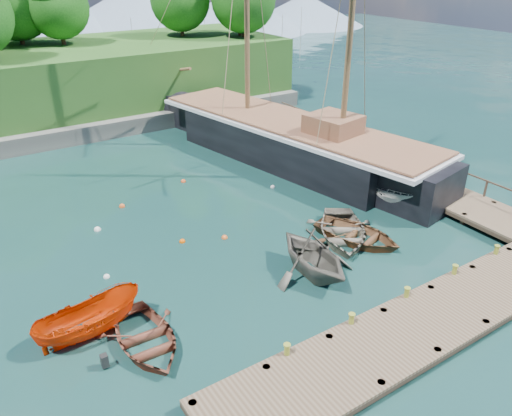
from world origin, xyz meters
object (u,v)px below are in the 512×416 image
Objects in this scene: rowboat_3 at (342,238)px; rowboat_0 at (147,346)px; rowboat_1 at (312,274)px; motorboat_orange at (92,335)px; schooner at (290,144)px; cabin_boat_white at (388,205)px; rowboat_2 at (357,241)px.

rowboat_0 is at bearing -135.52° from rowboat_3.
rowboat_1 is at bearing 4.11° from rowboat_0.
motorboat_orange is at bearing -144.16° from rowboat_3.
rowboat_1 reaches higher than rowboat_0.
rowboat_0 is 19.85m from schooner.
cabin_boat_white is at bearing 23.92° from rowboat_1.
motorboat_orange is at bearing -159.50° from schooner.
rowboat_1 is (8.12, 0.32, 0.00)m from rowboat_0.
rowboat_1 reaches higher than rowboat_2.
schooner is at bearing 39.79° from rowboat_0.
rowboat_2 is 1.09× the size of motorboat_orange.
rowboat_0 is 0.96× the size of rowboat_1.
rowboat_3 is 0.16× the size of schooner.
rowboat_1 is at bearing -162.16° from cabin_boat_white.
schooner reaches higher than rowboat_0.
cabin_boat_white is 8.87m from schooner.
rowboat_0 is 0.15× the size of schooner.
cabin_boat_white reaches higher than rowboat_0.
cabin_boat_white reaches higher than motorboat_orange.
motorboat_orange is (-1.54, 1.71, 0.00)m from rowboat_0.
rowboat_2 is (3.76, 1.06, 0.00)m from rowboat_1.
rowboat_0 is 11.95m from rowboat_2.
schooner is (4.20, 10.19, 1.23)m from rowboat_3.
cabin_boat_white is (4.34, 2.04, 0.00)m from rowboat_2.
motorboat_orange is at bearing 133.78° from rowboat_0.
rowboat_1 is at bearing -118.59° from rowboat_3.
rowboat_1 is 1.07× the size of motorboat_orange.
rowboat_1 reaches higher than cabin_boat_white.
rowboat_2 is at bearing -120.04° from schooner.
schooner is (-0.60, 8.76, 1.23)m from cabin_boat_white.
rowboat_1 reaches higher than rowboat_3.
rowboat_2 is at bearing -18.47° from rowboat_3.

